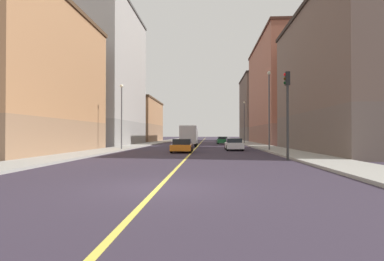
% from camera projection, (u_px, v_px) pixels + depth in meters
% --- Properties ---
extents(ground_plane, '(400.00, 400.00, 0.00)m').
position_uv_depth(ground_plane, '(158.00, 188.00, 9.69)').
color(ground_plane, '#332A39').
rests_on(ground_plane, ground).
extents(sidewalk_left, '(3.35, 168.00, 0.15)m').
position_uv_depth(sidewalk_left, '(246.00, 143.00, 58.11)').
color(sidewalk_left, '#9E9B93').
rests_on(sidewalk_left, ground).
extents(sidewalk_right, '(3.35, 168.00, 0.15)m').
position_uv_depth(sidewalk_right, '(155.00, 143.00, 59.11)').
color(sidewalk_right, '#9E9B93').
rests_on(sidewalk_right, ground).
extents(lane_center_stripe, '(0.16, 154.00, 0.01)m').
position_uv_depth(lane_center_stripe, '(201.00, 143.00, 58.61)').
color(lane_center_stripe, '#E5D14C').
rests_on(lane_center_stripe, ground).
extents(building_left_near, '(9.24, 20.76, 14.21)m').
position_uv_depth(building_left_near, '(348.00, 79.00, 28.84)').
color(building_left_near, brown).
rests_on(building_left_near, ground).
extents(building_left_mid, '(9.24, 24.23, 18.71)m').
position_uv_depth(building_left_mid, '(282.00, 93.00, 54.70)').
color(building_left_mid, brown).
rests_on(building_left_mid, ground).
extents(building_left_far, '(9.24, 17.57, 16.86)m').
position_uv_depth(building_left_far, '(260.00, 109.00, 79.03)').
color(building_left_far, brown).
rests_on(building_left_far, ground).
extents(building_right_corner, '(9.24, 17.82, 13.64)m').
position_uv_depth(building_right_corner, '(24.00, 78.00, 27.06)').
color(building_right_corner, '#8F6B4F').
rests_on(building_right_corner, ground).
extents(building_right_midblock, '(9.24, 19.44, 22.34)m').
position_uv_depth(building_right_midblock, '(106.00, 76.00, 48.76)').
color(building_right_midblock, gray).
rests_on(building_right_midblock, ground).
extents(building_right_distant, '(9.24, 19.50, 9.84)m').
position_uv_depth(building_right_distant, '(138.00, 121.00, 70.38)').
color(building_right_distant, '#8F6B4F').
rests_on(building_right_distant, ground).
extents(traffic_light_left_near, '(0.40, 0.32, 5.90)m').
position_uv_depth(traffic_light_left_near, '(287.00, 103.00, 19.86)').
color(traffic_light_left_near, '#2D2D2D').
rests_on(traffic_light_left_near, ground).
extents(street_lamp_left_near, '(0.36, 0.36, 8.13)m').
position_uv_depth(street_lamp_left_near, '(269.00, 103.00, 30.90)').
color(street_lamp_left_near, '#4C4C51').
rests_on(street_lamp_left_near, ground).
extents(street_lamp_right_near, '(0.36, 0.36, 7.04)m').
position_uv_depth(street_lamp_right_near, '(122.00, 110.00, 32.58)').
color(street_lamp_right_near, '#4C4C51').
rests_on(street_lamp_right_near, ground).
extents(street_lamp_left_far, '(0.36, 0.36, 7.36)m').
position_uv_depth(street_lamp_left_far, '(244.00, 118.00, 52.56)').
color(street_lamp_left_far, '#4C4C51').
rests_on(street_lamp_left_far, ground).
extents(car_green, '(1.96, 4.24, 1.32)m').
position_uv_depth(car_green, '(222.00, 140.00, 53.63)').
color(car_green, '#1E6B38').
rests_on(car_green, ground).
extents(car_white, '(1.84, 4.33, 1.30)m').
position_uv_depth(car_white, '(234.00, 144.00, 32.53)').
color(car_white, white).
rests_on(car_white, ground).
extents(car_orange, '(1.98, 4.23, 1.29)m').
position_uv_depth(car_orange, '(182.00, 146.00, 28.84)').
color(car_orange, orange).
rests_on(car_orange, ground).
extents(box_truck, '(2.32, 6.97, 2.91)m').
position_uv_depth(box_truck, '(189.00, 135.00, 42.97)').
color(box_truck, beige).
rests_on(box_truck, ground).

